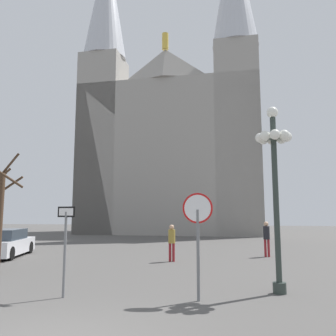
{
  "coord_description": "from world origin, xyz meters",
  "views": [
    {
      "loc": [
        3.04,
        -5.35,
        2.17
      ],
      "look_at": [
        -1.11,
        16.7,
        5.14
      ],
      "focal_mm": 36.82,
      "sensor_mm": 36.0,
      "label": 1
    }
  ],
  "objects_px": {
    "street_lamp": "(275,169)",
    "pedestrian_standing": "(172,239)",
    "pedestrian_walking": "(267,235)",
    "bare_tree": "(0,215)",
    "cathedral": "(171,132)",
    "parked_car_near_white": "(5,244)",
    "stop_sign": "(198,224)",
    "one_way_arrow_sign": "(65,240)"
  },
  "relations": [
    {
      "from": "street_lamp",
      "to": "pedestrian_standing",
      "type": "relative_size",
      "value": 3.17
    },
    {
      "from": "street_lamp",
      "to": "pedestrian_walking",
      "type": "distance_m",
      "value": 8.6
    },
    {
      "from": "street_lamp",
      "to": "bare_tree",
      "type": "xyz_separation_m",
      "value": [
        -9.8,
        1.49,
        -1.3
      ]
    },
    {
      "from": "cathedral",
      "to": "pedestrian_standing",
      "type": "xyz_separation_m",
      "value": [
        3.95,
        -21.96,
        -10.36
      ]
    },
    {
      "from": "parked_car_near_white",
      "to": "bare_tree",
      "type": "bearing_deg",
      "value": -56.95
    },
    {
      "from": "stop_sign",
      "to": "pedestrian_standing",
      "type": "distance_m",
      "value": 7.2
    },
    {
      "from": "one_way_arrow_sign",
      "to": "bare_tree",
      "type": "bearing_deg",
      "value": 144.48
    },
    {
      "from": "cathedral",
      "to": "one_way_arrow_sign",
      "type": "height_order",
      "value": "cathedral"
    },
    {
      "from": "cathedral",
      "to": "pedestrian_standing",
      "type": "distance_m",
      "value": 24.6
    },
    {
      "from": "one_way_arrow_sign",
      "to": "pedestrian_standing",
      "type": "height_order",
      "value": "one_way_arrow_sign"
    },
    {
      "from": "one_way_arrow_sign",
      "to": "bare_tree",
      "type": "relative_size",
      "value": 0.52
    },
    {
      "from": "stop_sign",
      "to": "parked_car_near_white",
      "type": "distance_m",
      "value": 12.68
    },
    {
      "from": "pedestrian_walking",
      "to": "one_way_arrow_sign",
      "type": "bearing_deg",
      "value": -121.69
    },
    {
      "from": "parked_car_near_white",
      "to": "pedestrian_walking",
      "type": "distance_m",
      "value": 13.27
    },
    {
      "from": "pedestrian_standing",
      "to": "bare_tree",
      "type": "bearing_deg",
      "value": -144.22
    },
    {
      "from": "one_way_arrow_sign",
      "to": "bare_tree",
      "type": "distance_m",
      "value": 5.21
    },
    {
      "from": "bare_tree",
      "to": "pedestrian_standing",
      "type": "xyz_separation_m",
      "value": [
        5.8,
        4.18,
        -1.12
      ]
    },
    {
      "from": "stop_sign",
      "to": "one_way_arrow_sign",
      "type": "xyz_separation_m",
      "value": [
        -3.5,
        -0.29,
        -0.42
      ]
    },
    {
      "from": "bare_tree",
      "to": "stop_sign",
      "type": "bearing_deg",
      "value": -19.39
    },
    {
      "from": "bare_tree",
      "to": "street_lamp",
      "type": "bearing_deg",
      "value": -8.64
    },
    {
      "from": "bare_tree",
      "to": "pedestrian_standing",
      "type": "bearing_deg",
      "value": 35.78
    },
    {
      "from": "stop_sign",
      "to": "parked_car_near_white",
      "type": "height_order",
      "value": "stop_sign"
    },
    {
      "from": "pedestrian_standing",
      "to": "one_way_arrow_sign",
      "type": "bearing_deg",
      "value": -102.52
    },
    {
      "from": "parked_car_near_white",
      "to": "pedestrian_standing",
      "type": "relative_size",
      "value": 2.8
    },
    {
      "from": "one_way_arrow_sign",
      "to": "pedestrian_standing",
      "type": "distance_m",
      "value": 7.37
    },
    {
      "from": "one_way_arrow_sign",
      "to": "street_lamp",
      "type": "height_order",
      "value": "street_lamp"
    },
    {
      "from": "stop_sign",
      "to": "bare_tree",
      "type": "relative_size",
      "value": 0.59
    },
    {
      "from": "one_way_arrow_sign",
      "to": "parked_car_near_white",
      "type": "height_order",
      "value": "one_way_arrow_sign"
    },
    {
      "from": "bare_tree",
      "to": "parked_car_near_white",
      "type": "distance_m",
      "value": 5.33
    },
    {
      "from": "cathedral",
      "to": "stop_sign",
      "type": "xyz_separation_m",
      "value": [
        5.85,
        -28.85,
        -9.47
      ]
    },
    {
      "from": "one_way_arrow_sign",
      "to": "street_lamp",
      "type": "distance_m",
      "value": 6.11
    },
    {
      "from": "stop_sign",
      "to": "pedestrian_standing",
      "type": "bearing_deg",
      "value": 105.42
    },
    {
      "from": "cathedral",
      "to": "one_way_arrow_sign",
      "type": "distance_m",
      "value": 30.87
    },
    {
      "from": "pedestrian_walking",
      "to": "stop_sign",
      "type": "bearing_deg",
      "value": -104.98
    },
    {
      "from": "cathedral",
      "to": "street_lamp",
      "type": "distance_m",
      "value": 29.83
    },
    {
      "from": "cathedral",
      "to": "bare_tree",
      "type": "height_order",
      "value": "cathedral"
    },
    {
      "from": "cathedral",
      "to": "pedestrian_standing",
      "type": "bearing_deg",
      "value": -79.8
    },
    {
      "from": "bare_tree",
      "to": "parked_car_near_white",
      "type": "relative_size",
      "value": 0.98
    },
    {
      "from": "street_lamp",
      "to": "parked_car_near_white",
      "type": "distance_m",
      "value": 14.13
    },
    {
      "from": "street_lamp",
      "to": "parked_car_near_white",
      "type": "bearing_deg",
      "value": 155.33
    },
    {
      "from": "cathedral",
      "to": "bare_tree",
      "type": "xyz_separation_m",
      "value": [
        -1.85,
        -26.14,
        -9.24
      ]
    },
    {
      "from": "stop_sign",
      "to": "parked_car_near_white",
      "type": "xyz_separation_m",
      "value": [
        -10.5,
        7.01,
        -1.24
      ]
    }
  ]
}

